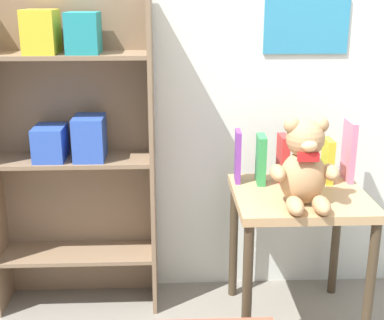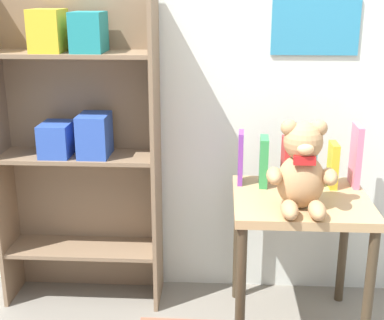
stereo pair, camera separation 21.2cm
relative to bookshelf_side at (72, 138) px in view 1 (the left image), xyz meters
name	(u,v)px [view 1 (the left image)]	position (x,y,z in m)	size (l,w,h in m)	color
wall_back	(276,30)	(0.91, 0.14, 0.45)	(4.80, 0.07, 2.50)	silver
bookshelf_side	(72,138)	(0.00, 0.00, 0.00)	(0.72, 0.25, 1.41)	#7F664C
display_table	(299,215)	(0.97, -0.23, -0.29)	(0.55, 0.51, 0.61)	tan
teddy_bear	(304,166)	(0.95, -0.35, -0.03)	(0.27, 0.24, 0.35)	tan
book_standing_purple	(238,156)	(0.72, -0.07, -0.07)	(0.02, 0.10, 0.23)	purple
book_standing_green	(261,159)	(0.82, -0.10, -0.08)	(0.03, 0.11, 0.21)	#33934C
book_standing_red	(283,159)	(0.92, -0.09, -0.08)	(0.03, 0.11, 0.21)	red
book_standing_teal	(305,162)	(1.02, -0.08, -0.10)	(0.04, 0.11, 0.18)	teal
book_standing_yellow	(328,161)	(1.12, -0.10, -0.09)	(0.03, 0.11, 0.19)	gold
book_standing_pink	(349,151)	(1.21, -0.07, -0.05)	(0.02, 0.14, 0.27)	#D17093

